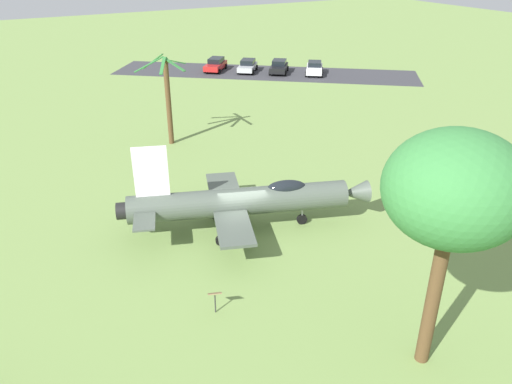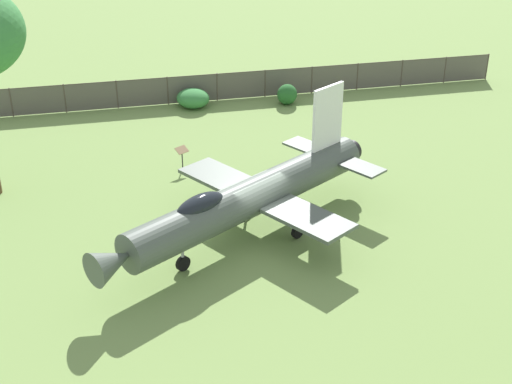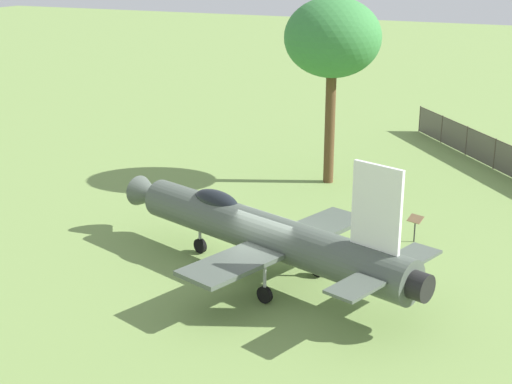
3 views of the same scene
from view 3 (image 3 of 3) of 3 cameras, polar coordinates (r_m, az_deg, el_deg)
The scene contains 4 objects.
ground_plane at distance 27.51m, azimuth 0.88°, elevation -6.73°, with size 200.00×200.00×0.00m, color #75934C.
display_jet at distance 27.00m, azimuth 0.34°, elevation -3.01°, with size 13.68×8.67×5.32m.
shade_tree at distance 37.20m, azimuth 5.94°, elevation 11.67°, with size 4.82×4.71×9.42m.
info_plaque at distance 31.21m, azimuth 12.20°, elevation -2.32°, with size 0.70×0.57×1.14m.
Camera 3 is at (-9.87, 22.85, 11.71)m, focal length 51.79 mm.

